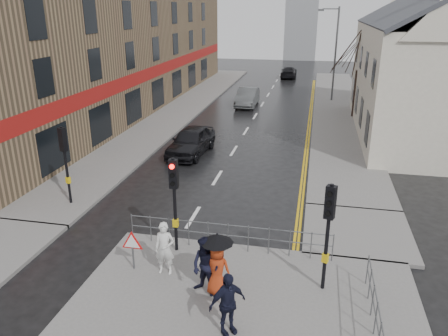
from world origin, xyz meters
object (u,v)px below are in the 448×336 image
at_px(pedestrian_with_umbrella, 217,261).
at_px(pedestrian_b, 206,267).
at_px(pedestrian_d, 227,304).
at_px(pedestrian_a, 165,248).
at_px(car_mid, 247,97).
at_px(car_parked, 191,141).

bearing_deg(pedestrian_with_umbrella, pedestrian_b, -166.43).
height_order(pedestrian_b, pedestrian_d, pedestrian_b).
relative_size(pedestrian_a, pedestrian_with_umbrella, 0.88).
height_order(pedestrian_d, car_mid, pedestrian_d).
xyz_separation_m(pedestrian_with_umbrella, pedestrian_d, (0.62, -1.57, -0.21)).
height_order(pedestrian_b, car_parked, pedestrian_b).
bearing_deg(pedestrian_a, pedestrian_d, -45.69).
height_order(pedestrian_with_umbrella, car_parked, pedestrian_with_umbrella).
relative_size(pedestrian_d, car_parked, 0.38).
height_order(pedestrian_a, pedestrian_with_umbrella, pedestrian_with_umbrella).
relative_size(pedestrian_b, pedestrian_d, 1.03).
relative_size(pedestrian_b, car_mid, 0.40).
height_order(pedestrian_a, pedestrian_b, pedestrian_b).
bearing_deg(pedestrian_b, pedestrian_with_umbrella, 37.57).
xyz_separation_m(car_parked, car_mid, (1.12, 13.71, -0.03)).
distance_m(pedestrian_a, pedestrian_with_umbrella, 2.00).
distance_m(car_parked, car_mid, 13.76).
distance_m(pedestrian_d, car_mid, 28.34).
xyz_separation_m(pedestrian_with_umbrella, car_parked, (-4.47, 12.79, -0.45)).
distance_m(pedestrian_d, car_parked, 15.23).
bearing_deg(car_parked, car_mid, 89.45).
bearing_deg(pedestrian_a, pedestrian_with_umbrella, -23.95).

